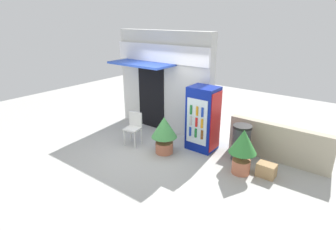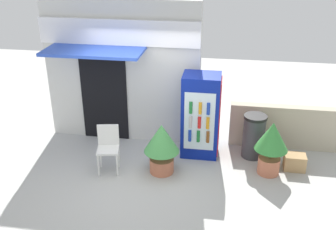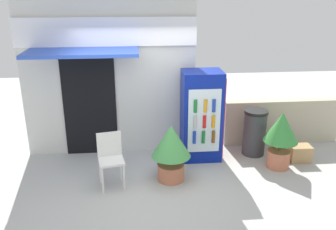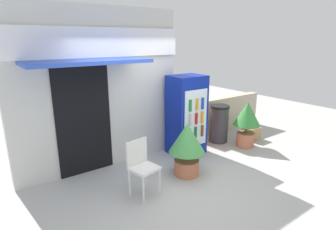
{
  "view_description": "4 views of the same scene",
  "coord_description": "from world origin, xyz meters",
  "px_view_note": "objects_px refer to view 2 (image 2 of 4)",
  "views": [
    {
      "loc": [
        4.5,
        -4.92,
        3.39
      ],
      "look_at": [
        0.31,
        0.55,
        0.93
      ],
      "focal_mm": 29.25,
      "sensor_mm": 36.0,
      "label": 1
    },
    {
      "loc": [
        1.56,
        -6.07,
        4.16
      ],
      "look_at": [
        0.51,
        0.64,
        1.01
      ],
      "focal_mm": 41.54,
      "sensor_mm": 36.0,
      "label": 2
    },
    {
      "loc": [
        -0.11,
        -5.29,
        3.2
      ],
      "look_at": [
        0.45,
        0.67,
        1.03
      ],
      "focal_mm": 38.37,
      "sensor_mm": 36.0,
      "label": 3
    },
    {
      "loc": [
        -2.55,
        -3.36,
        2.46
      ],
      "look_at": [
        0.32,
        0.62,
        1.09
      ],
      "focal_mm": 29.11,
      "sensor_mm": 36.0,
      "label": 4
    }
  ],
  "objects_px": {
    "plastic_chair": "(108,145)",
    "potted_plant_near_shop": "(162,144)",
    "potted_plant_curbside": "(271,142)",
    "trash_bin": "(254,136)",
    "cardboard_box": "(295,162)",
    "drink_cooler": "(201,116)"
  },
  "relations": [
    {
      "from": "trash_bin",
      "to": "potted_plant_near_shop",
      "type": "bearing_deg",
      "value": -153.75
    },
    {
      "from": "plastic_chair",
      "to": "potted_plant_near_shop",
      "type": "bearing_deg",
      "value": 4.23
    },
    {
      "from": "potted_plant_near_shop",
      "to": "cardboard_box",
      "type": "distance_m",
      "value": 2.63
    },
    {
      "from": "trash_bin",
      "to": "drink_cooler",
      "type": "bearing_deg",
      "value": -177.34
    },
    {
      "from": "drink_cooler",
      "to": "cardboard_box",
      "type": "relative_size",
      "value": 4.29
    },
    {
      "from": "drink_cooler",
      "to": "potted_plant_curbside",
      "type": "xyz_separation_m",
      "value": [
        1.36,
        -0.54,
        -0.2
      ]
    },
    {
      "from": "plastic_chair",
      "to": "potted_plant_curbside",
      "type": "relative_size",
      "value": 0.86
    },
    {
      "from": "potted_plant_near_shop",
      "to": "drink_cooler",
      "type": "bearing_deg",
      "value": 50.62
    },
    {
      "from": "trash_bin",
      "to": "cardboard_box",
      "type": "distance_m",
      "value": 0.93
    },
    {
      "from": "drink_cooler",
      "to": "plastic_chair",
      "type": "distance_m",
      "value": 1.93
    },
    {
      "from": "drink_cooler",
      "to": "potted_plant_near_shop",
      "type": "height_order",
      "value": "drink_cooler"
    },
    {
      "from": "plastic_chair",
      "to": "potted_plant_curbside",
      "type": "height_order",
      "value": "potted_plant_curbside"
    },
    {
      "from": "plastic_chair",
      "to": "cardboard_box",
      "type": "height_order",
      "value": "plastic_chair"
    },
    {
      "from": "drink_cooler",
      "to": "potted_plant_curbside",
      "type": "relative_size",
      "value": 1.61
    },
    {
      "from": "potted_plant_near_shop",
      "to": "cardboard_box",
      "type": "xyz_separation_m",
      "value": [
        2.54,
        0.49,
        -0.45
      ]
    },
    {
      "from": "trash_bin",
      "to": "cardboard_box",
      "type": "xyz_separation_m",
      "value": [
        0.79,
        -0.38,
        -0.31
      ]
    },
    {
      "from": "potted_plant_near_shop",
      "to": "trash_bin",
      "type": "xyz_separation_m",
      "value": [
        1.75,
        0.86,
        -0.15
      ]
    },
    {
      "from": "trash_bin",
      "to": "potted_plant_curbside",
      "type": "bearing_deg",
      "value": -64.62
    },
    {
      "from": "drink_cooler",
      "to": "trash_bin",
      "type": "height_order",
      "value": "drink_cooler"
    },
    {
      "from": "potted_plant_curbside",
      "to": "trash_bin",
      "type": "distance_m",
      "value": 0.69
    },
    {
      "from": "potted_plant_near_shop",
      "to": "potted_plant_curbside",
      "type": "xyz_separation_m",
      "value": [
        2.03,
        0.27,
        0.05
      ]
    },
    {
      "from": "plastic_chair",
      "to": "trash_bin",
      "type": "relative_size",
      "value": 1.0
    }
  ]
}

